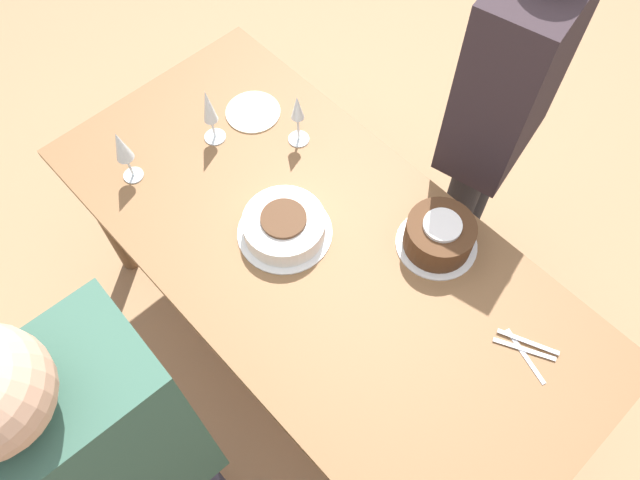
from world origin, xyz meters
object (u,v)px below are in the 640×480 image
Objects in this scene: wine_glass_far at (121,148)px; cake_front_chocolate at (439,235)px; wine_glass_extra at (209,109)px; person_cutting at (503,104)px; wine_glass_near at (298,112)px; cake_center_white at (284,226)px; person_watching at (110,469)px.

cake_front_chocolate is at bearing -148.11° from wine_glass_far.
wine_glass_extra is at bearing -100.87° from wine_glass_far.
cake_front_chocolate is at bearing 5.79° from person_cutting.
wine_glass_far is 0.29m from wine_glass_extra.
wine_glass_near is at bearing -135.00° from wine_glass_extra.
cake_front_chocolate is 0.47m from person_cutting.
wine_glass_far is at bearing 79.13° from wine_glass_extra.
cake_center_white is 0.45m from cake_front_chocolate.
wine_glass_extra is at bearing 45.00° from wine_glass_near.
wine_glass_far is 0.94m from person_watching.
cake_front_chocolate is 0.58m from wine_glass_near.
cake_front_chocolate is 1.05m from person_watching.
person_watching is at bearing 145.95° from wine_glass_far.
wine_glass_near is 0.13× the size of person_cutting.
wine_glass_extra reaches higher than wine_glass_far.
cake_center_white is 1.32× the size of wine_glass_extra.
person_cutting is at bearing -125.63° from wine_glass_far.
cake_center_white is 1.42× the size of wine_glass_near.
cake_center_white is 0.77m from person_cutting.
person_cutting is (-0.68, -0.94, 0.02)m from wine_glass_far.
cake_front_chocolate is at bearing -163.55° from wine_glass_extra.
person_cutting reaches higher than cake_center_white.
wine_glass_near is at bearing -117.47° from wine_glass_far.
cake_center_white is at bearing -156.49° from wine_glass_far.
person_cutting reaches higher than wine_glass_extra.
person_cutting is at bearing -71.41° from cake_front_chocolate.
wine_glass_near reaches higher than cake_center_white.
person_cutting is (0.15, -0.43, 0.11)m from cake_front_chocolate.
cake_front_chocolate is 0.14× the size of person_watching.
wine_glass_far is at bearing 23.51° from cake_center_white.
person_cutting reaches higher than cake_front_chocolate.
wine_glass_near is 0.27m from wine_glass_extra.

